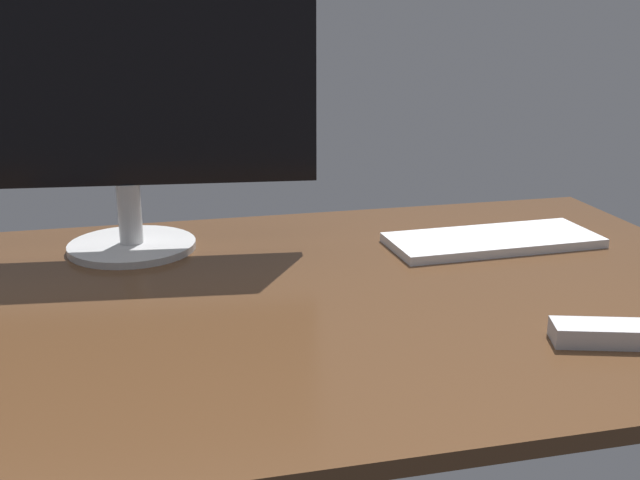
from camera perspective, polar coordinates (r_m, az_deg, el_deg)
desk at (r=107.20cm, az=-2.95°, el=-4.64°), size 140.00×84.00×2.00cm
monitor at (r=125.35cm, az=-14.56°, el=9.14°), size 61.14×20.85×40.84cm
keyboard at (r=131.98cm, az=12.77°, el=-0.02°), size 35.83×15.22×1.51cm
tv_remote at (r=98.78cm, az=22.10°, el=-6.53°), size 18.78×9.68×2.44cm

